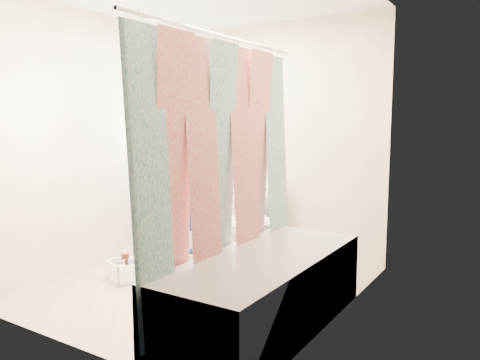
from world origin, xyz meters
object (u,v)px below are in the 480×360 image
Objects in this scene: plumber at (189,166)px; cleaning_caddy at (124,272)px; toilet at (255,224)px; bathtub at (265,289)px.

cleaning_caddy is at bearing -13.84° from plumber.
toilet is at bearing 79.71° from cleaning_caddy.
cleaning_caddy is (-1.49, 0.15, -0.19)m from bathtub.
plumber is 1.21m from cleaning_caddy.
plumber reaches higher than cleaning_caddy.
bathtub is at bearing 46.08° from plumber.
plumber reaches higher than toilet.
cleaning_caddy is (-0.69, -1.07, -0.30)m from toilet.
cleaning_caddy is at bearing 174.10° from bathtub.
toilet reaches higher than bathtub.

